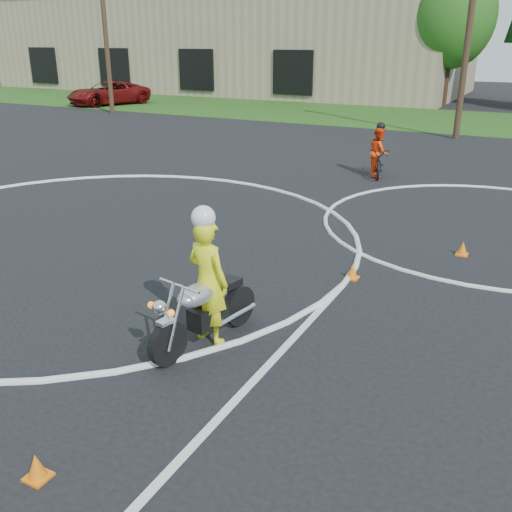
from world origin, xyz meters
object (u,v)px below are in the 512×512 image
at_px(rider_primary_grp, 208,278).
at_px(rider_second_grp, 378,157).
at_px(primary_motorcycle, 203,310).
at_px(pickup_grp, 108,93).

height_order(rider_primary_grp, rider_second_grp, rider_primary_grp).
xyz_separation_m(rider_primary_grp, rider_second_grp, (-0.88, 11.81, -0.40)).
distance_m(primary_motorcycle, pickup_grp, 33.84).
height_order(primary_motorcycle, pickup_grp, pickup_grp).
distance_m(primary_motorcycle, rider_second_grp, 11.99).
relative_size(primary_motorcycle, pickup_grp, 0.35).
xyz_separation_m(rider_primary_grp, pickup_grp, (-23.26, 24.45, -0.25)).
bearing_deg(rider_second_grp, primary_motorcycle, -104.17).
relative_size(rider_primary_grp, rider_second_grp, 1.09).
distance_m(rider_primary_grp, rider_second_grp, 11.85).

